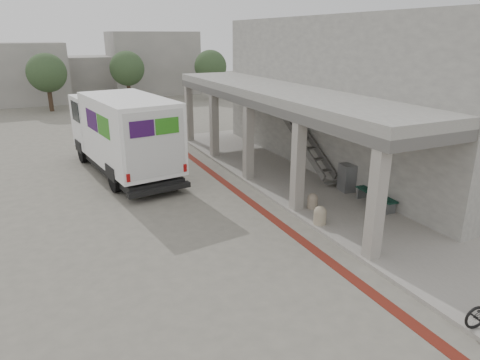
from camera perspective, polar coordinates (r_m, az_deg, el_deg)
ground at (r=14.64m, az=1.52°, el=-6.28°), size 120.00×120.00×0.00m
bike_lane_stripe at (r=16.69m, az=1.50°, el=-3.01°), size 0.35×40.00×0.01m
sidewalk at (r=16.66m, az=13.93°, el=-3.42°), size 4.40×28.00×0.12m
transit_building at (r=20.95m, az=13.04°, el=10.65°), size 7.60×17.00×7.00m
distant_backdrop at (r=47.94m, az=-22.01°, el=13.33°), size 28.00×10.00×6.50m
tree_left at (r=39.95m, az=-24.37°, el=12.88°), size 3.20×3.20×4.80m
tree_mid at (r=42.69m, az=-14.83°, el=14.17°), size 3.20×3.20×4.80m
tree_right at (r=43.95m, az=-3.95°, el=14.84°), size 3.20×3.20×4.80m
fedex_truck at (r=20.50m, az=-15.47°, el=6.17°), size 3.79×8.89×3.67m
bench at (r=16.77m, az=17.67°, el=-2.18°), size 0.59×2.02×0.47m
bollard_near at (r=16.00m, az=9.65°, el=-2.73°), size 0.38×0.38×0.57m
bollard_far at (r=14.71m, az=10.63°, el=-4.61°), size 0.43×0.43×0.64m
utility_cabinet at (r=17.97m, az=14.06°, el=0.31°), size 0.60×0.74×1.12m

